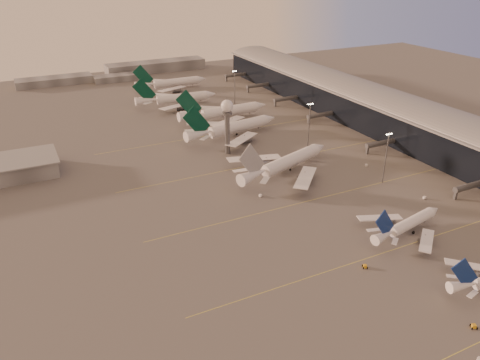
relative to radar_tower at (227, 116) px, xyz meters
name	(u,v)px	position (x,y,z in m)	size (l,w,h in m)	color
ground	(368,281)	(-5.00, -120.00, -20.95)	(700.00, 700.00, 0.00)	#4C4A4A
taxiway_markings	(338,192)	(25.00, -64.00, -20.94)	(180.00, 185.25, 0.02)	#D2C84A
terminal	(389,114)	(102.88, -9.91, -10.43)	(57.00, 362.00, 23.04)	black
radar_tower	(227,116)	(0.00, 0.00, 0.00)	(6.40, 6.40, 31.10)	#53555A
mast_b	(386,155)	(50.00, -65.00, -7.21)	(3.60, 0.56, 25.00)	#53555A
mast_c	(309,122)	(45.00, -10.00, -7.21)	(3.60, 0.56, 25.00)	#53555A
mast_d	(235,86)	(43.00, 80.00, -7.21)	(3.60, 0.56, 25.00)	#53555A
distant_horizon	(128,71)	(-2.38, 205.14, -17.06)	(165.00, 37.50, 9.00)	slate
narrowbody_mid	(407,226)	(27.40, -103.65, -17.71)	(40.56, 32.07, 15.99)	white
widebody_white	(286,165)	(15.12, -35.05, -17.08)	(61.05, 48.12, 22.33)	white
greentail_a	(233,130)	(13.85, 22.15, -16.84)	(63.70, 51.06, 23.27)	white
greentail_b	(224,114)	(22.39, 53.10, -16.86)	(63.74, 51.43, 23.14)	white
greentail_c	(177,100)	(5.77, 97.32, -17.12)	(59.80, 48.20, 21.71)	white
greentail_d	(172,84)	(17.21, 142.17, -17.13)	(59.48, 48.07, 21.62)	white
gsv_truck_a	(480,357)	(-0.78, -159.20, -19.99)	(4.95, 2.78, 1.89)	white
gsv_tug_near	(474,326)	(7.61, -150.45, -20.38)	(3.87, 4.50, 1.10)	gold
gsv_tug_mid	(365,266)	(-1.40, -114.04, -20.39)	(4.42, 3.74, 1.09)	gold
gsv_truck_b	(425,196)	(55.62, -85.99, -19.75)	(5.95, 2.46, 2.36)	white
gsv_truck_c	(261,194)	(-7.86, -52.16, -19.69)	(6.48, 3.72, 2.47)	white
gsv_catering_b	(367,162)	(55.81, -46.98, -18.71)	(5.80, 3.31, 4.49)	white
gsv_tug_far	(265,158)	(14.43, -15.57, -20.47)	(3.41, 3.76, 0.92)	white
gsv_tug_hangar	(262,122)	(41.73, 37.36, -20.50)	(3.20, 2.10, 0.87)	gold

